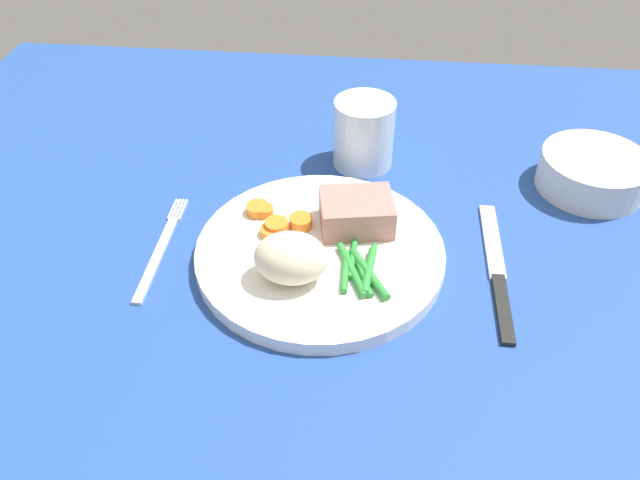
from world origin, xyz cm
name	(u,v)px	position (x,y,z in cm)	size (l,w,h in cm)	color
dining_table	(355,243)	(0.00, 0.00, 1.00)	(120.00, 90.00, 2.00)	#234793
dinner_plate	(320,253)	(-3.49, -3.97, 2.80)	(25.94, 25.94, 1.60)	white
meat_portion	(357,212)	(0.01, 0.12, 5.35)	(7.59, 5.88, 3.49)	#B2756B
mashed_potatoes	(291,258)	(-5.83, -8.64, 6.14)	(7.15, 5.53, 5.08)	beige
carrot_slices	(276,221)	(-8.56, -0.76, 4.15)	(7.53, 6.01, 1.25)	orange
green_beans	(361,270)	(0.98, -7.32, 3.99)	(5.43, 8.93, 0.89)	#2D8C38
fork	(161,248)	(-20.57, -4.23, 2.20)	(1.44, 16.60, 0.40)	silver
knife	(497,271)	(14.80, -4.25, 2.20)	(1.70, 20.50, 0.64)	black
water_glass	(365,137)	(0.18, 14.53, 5.71)	(7.47, 7.47, 8.51)	silver
salad_bowl	(593,170)	(27.33, 11.95, 4.45)	(12.47, 12.47, 4.35)	silver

